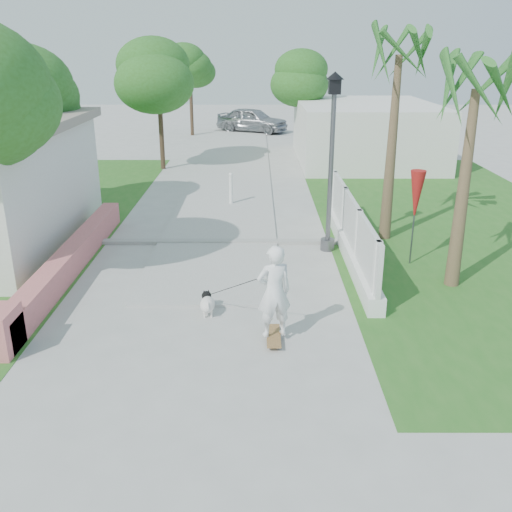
{
  "coord_description": "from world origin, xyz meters",
  "views": [
    {
      "loc": [
        1.06,
        -8.51,
        4.99
      ],
      "look_at": [
        1.05,
        2.05,
        1.1
      ],
      "focal_mm": 40.0,
      "sensor_mm": 36.0,
      "label": 1
    }
  ],
  "objects_px": {
    "street_lamp": "(331,157)",
    "patio_umbrella": "(416,196)",
    "parked_car": "(252,120)",
    "dog": "(207,303)",
    "bollard": "(231,188)",
    "skateboarder": "(244,289)"
  },
  "relations": [
    {
      "from": "street_lamp",
      "to": "patio_umbrella",
      "type": "distance_m",
      "value": 2.27
    },
    {
      "from": "street_lamp",
      "to": "parked_car",
      "type": "height_order",
      "value": "street_lamp"
    },
    {
      "from": "dog",
      "to": "bollard",
      "type": "bearing_deg",
      "value": 80.47
    },
    {
      "from": "bollard",
      "to": "patio_umbrella",
      "type": "bearing_deg",
      "value": -50.09
    },
    {
      "from": "bollard",
      "to": "parked_car",
      "type": "relative_size",
      "value": 0.25
    },
    {
      "from": "street_lamp",
      "to": "patio_umbrella",
      "type": "relative_size",
      "value": 1.93
    },
    {
      "from": "street_lamp",
      "to": "bollard",
      "type": "relative_size",
      "value": 4.07
    },
    {
      "from": "street_lamp",
      "to": "patio_umbrella",
      "type": "height_order",
      "value": "street_lamp"
    },
    {
      "from": "street_lamp",
      "to": "parked_car",
      "type": "xyz_separation_m",
      "value": [
        -2.12,
        21.78,
        -1.68
      ]
    },
    {
      "from": "bollard",
      "to": "dog",
      "type": "xyz_separation_m",
      "value": [
        -0.11,
        -8.31,
        -0.34
      ]
    },
    {
      "from": "dog",
      "to": "street_lamp",
      "type": "bearing_deg",
      "value": 44.79
    },
    {
      "from": "bollard",
      "to": "skateboarder",
      "type": "height_order",
      "value": "skateboarder"
    },
    {
      "from": "street_lamp",
      "to": "bollard",
      "type": "distance_m",
      "value": 5.56
    },
    {
      "from": "skateboarder",
      "to": "parked_car",
      "type": "relative_size",
      "value": 0.42
    },
    {
      "from": "patio_umbrella",
      "to": "skateboarder",
      "type": "xyz_separation_m",
      "value": [
        -3.98,
        -3.41,
        -0.87
      ]
    },
    {
      "from": "skateboarder",
      "to": "street_lamp",
      "type": "bearing_deg",
      "value": -131.96
    },
    {
      "from": "parked_car",
      "to": "dog",
      "type": "bearing_deg",
      "value": -156.86
    },
    {
      "from": "bollard",
      "to": "skateboarder",
      "type": "distance_m",
      "value": 8.94
    },
    {
      "from": "parked_car",
      "to": "street_lamp",
      "type": "bearing_deg",
      "value": -149.74
    },
    {
      "from": "bollard",
      "to": "skateboarder",
      "type": "bearing_deg",
      "value": -86.0
    },
    {
      "from": "patio_umbrella",
      "to": "skateboarder",
      "type": "relative_size",
      "value": 1.27
    },
    {
      "from": "skateboarder",
      "to": "dog",
      "type": "relative_size",
      "value": 2.83
    }
  ]
}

